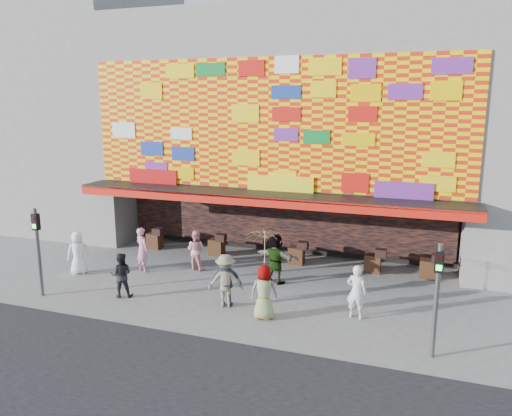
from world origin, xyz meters
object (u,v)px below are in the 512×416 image
at_px(ped_c, 121,275).
at_px(ped_h, 356,292).
at_px(ped_i, 196,250).
at_px(signal_right, 437,288).
at_px(ped_e, 227,282).
at_px(ped_b, 142,250).
at_px(ped_g, 264,292).
at_px(ped_d, 226,281).
at_px(parasol, 264,247).
at_px(ped_a, 78,253).
at_px(signal_left, 38,242).
at_px(ped_f, 275,258).

height_order(ped_c, ped_h, ped_h).
bearing_deg(ped_i, signal_right, 159.64).
bearing_deg(ped_i, ped_e, 135.77).
relative_size(ped_b, ped_c, 1.14).
height_order(ped_g, ped_h, ped_g).
xyz_separation_m(signal_right, ped_b, (-10.53, 3.27, -0.99)).
bearing_deg(ped_g, ped_e, -30.39).
relative_size(ped_d, parasol, 0.86).
bearing_deg(ped_b, ped_g, 179.80).
height_order(ped_b, ped_d, ped_b).
height_order(ped_d, ped_i, ped_d).
height_order(ped_a, ped_c, ped_a).
relative_size(ped_a, ped_d, 0.96).
height_order(ped_e, ped_g, ped_g).
bearing_deg(signal_left, ped_i, 48.30).
height_order(ped_e, ped_i, ped_e).
bearing_deg(signal_left, ped_b, 60.26).
relative_size(signal_right, ped_d, 1.75).
bearing_deg(ped_f, ped_c, 48.61).
bearing_deg(ped_h, ped_d, 15.62).
bearing_deg(ped_f, parasol, 115.89).
bearing_deg(ped_c, signal_right, 151.23).
distance_m(ped_c, ped_e, 3.65).
height_order(ped_a, ped_d, ped_d).
height_order(ped_d, ped_h, ped_d).
xyz_separation_m(ped_a, ped_g, (7.87, -1.46, 0.01)).
relative_size(ped_d, ped_i, 1.10).
xyz_separation_m(ped_b, ped_g, (5.75, -2.51, -0.03)).
xyz_separation_m(ped_i, parasol, (3.92, -3.40, 1.45)).
distance_m(signal_left, ped_g, 7.73).
xyz_separation_m(ped_c, ped_i, (1.11, 3.34, 0.02)).
xyz_separation_m(ped_d, ped_i, (-2.48, 2.93, -0.08)).
height_order(ped_e, parasol, parasol).
height_order(ped_g, parasol, parasol).
distance_m(ped_e, ped_f, 2.68).
xyz_separation_m(ped_c, parasol, (5.03, -0.05, 1.47)).
bearing_deg(ped_b, ped_i, -130.86).
xyz_separation_m(ped_c, ped_f, (4.44, 2.96, 0.15)).
height_order(ped_i, parasol, parasol).
distance_m(ped_c, ped_i, 3.52).
xyz_separation_m(signal_left, signal_right, (12.40, 0.00, 0.00)).
bearing_deg(ped_b, ped_a, 49.85).
bearing_deg(ped_d, ped_e, 158.41).
bearing_deg(ped_e, ped_h, 174.69).
relative_size(ped_c, ped_g, 0.90).
bearing_deg(ped_h, ped_c, 15.31).
bearing_deg(ped_a, ped_e, 129.74).
bearing_deg(ped_a, ped_g, 127.98).
bearing_deg(signal_left, ped_h, 9.63).
distance_m(signal_left, ped_f, 8.04).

